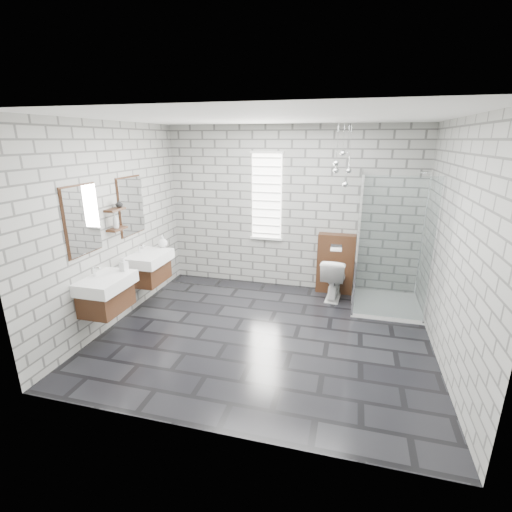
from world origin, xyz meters
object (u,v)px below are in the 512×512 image
at_px(cistern_panel, 335,264).
at_px(shower_enclosure, 382,278).
at_px(toilet, 334,278).
at_px(vanity_left, 104,284).
at_px(vanity_right, 147,259).

height_order(cistern_panel, shower_enclosure, shower_enclosure).
relative_size(cistern_panel, toilet, 1.48).
bearing_deg(toilet, shower_enclosure, 163.36).
bearing_deg(toilet, cistern_panel, -85.78).
bearing_deg(cistern_panel, toilet, -90.00).
relative_size(shower_enclosure, toilet, 3.01).
distance_m(vanity_left, vanity_right, 1.02).
bearing_deg(vanity_right, cistern_panel, 25.48).
distance_m(vanity_left, shower_enclosure, 3.86).
bearing_deg(shower_enclosure, vanity_right, -167.22).
relative_size(vanity_left, toilet, 2.32).
distance_m(vanity_right, toilet, 2.93).
bearing_deg(shower_enclosure, cistern_panel, 143.59).
bearing_deg(vanity_left, shower_enclosure, 27.81).
distance_m(vanity_right, shower_enclosure, 3.50).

